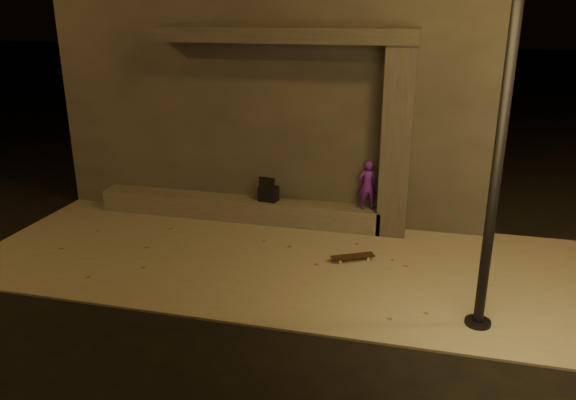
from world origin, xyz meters
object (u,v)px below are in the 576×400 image
(skateboarder, at_px, (368,185))
(backpack, at_px, (268,192))
(column, at_px, (396,144))
(skateboard, at_px, (353,257))

(skateboarder, height_order, backpack, skateboarder)
(column, relative_size, skateboarder, 3.66)
(skateboarder, bearing_deg, backpack, -16.26)
(skateboarder, relative_size, backpack, 1.85)
(backpack, bearing_deg, column, 9.22)
(column, bearing_deg, skateboarder, 180.00)
(backpack, xyz_separation_m, skateboard, (1.97, -1.48, -0.56))
(column, distance_m, skateboard, 2.34)
(skateboarder, distance_m, backpack, 2.04)
(skateboarder, xyz_separation_m, backpack, (-2.02, 0.00, -0.31))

